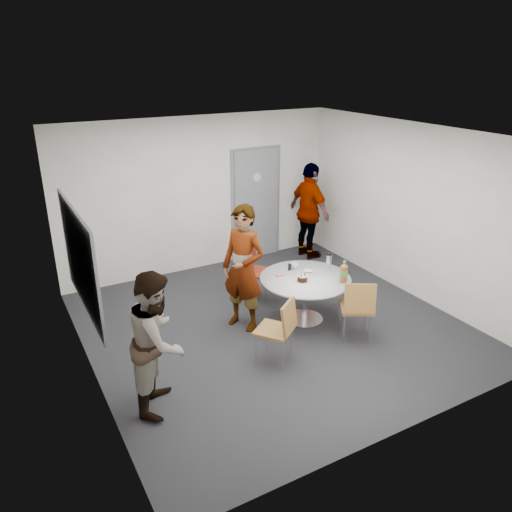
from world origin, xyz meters
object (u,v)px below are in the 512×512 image
door (256,204)px  chair_far (256,266)px  person_right (310,211)px  chair_near_left (280,326)px  whiteboard (80,260)px  table (307,283)px  chair_near_right (358,305)px  person_main (243,268)px  person_left (158,341)px

door → chair_far: size_ratio=2.37×
person_right → chair_near_left: bearing=136.7°
whiteboard → table: whiteboard is taller
whiteboard → chair_near_right: size_ratio=2.12×
whiteboard → person_main: (2.10, 0.02, -0.55)m
table → person_left: person_left is taller
person_right → whiteboard: bearing=108.5°
table → chair_near_right: bearing=-72.7°
chair_near_left → chair_near_right: (1.17, -0.06, 0.02)m
table → chair_near_left: table is taller
table → person_left: 2.60m
whiteboard → chair_far: 2.92m
whiteboard → chair_near_right: (3.24, -1.08, -0.90)m
table → person_right: (1.42, 2.02, 0.32)m
chair_near_right → person_main: 1.62m
chair_far → person_main: 0.97m
chair_near_right → chair_near_left: bearing=-152.5°
whiteboard → chair_near_right: 3.53m
person_main → person_right: bearing=99.5°
whiteboard → person_main: whiteboard is taller
chair_near_left → person_main: person_main is taller
table → chair_near_left: bearing=-140.7°
door → person_main: bearing=-122.8°
whiteboard → person_left: bearing=-64.0°
chair_near_right → person_right: size_ratio=0.49×
person_left → person_right: person_right is taller
chair_near_right → person_main: person_main is taller
chair_near_left → person_left: 1.58m
chair_near_left → person_main: bearing=51.5°
person_main → person_left: size_ratio=1.12×
person_right → chair_near_right: bearing=154.4°
door → chair_near_left: door is taller
whiteboard → chair_near_right: bearing=-18.4°
chair_near_right → person_right: bearing=98.0°
whiteboard → chair_near_left: bearing=-26.2°
whiteboard → person_right: whiteboard is taller
door → whiteboard: (-3.56, -2.28, 0.42)m
whiteboard → person_left: whiteboard is taller
door → whiteboard: size_ratio=1.12×
door → chair_far: 1.87m
chair_near_right → chair_far: bearing=137.8°
chair_far → person_right: bearing=176.7°
whiteboard → person_left: (0.51, -1.05, -0.65)m
chair_near_left → person_right: (2.34, 2.77, 0.38)m
person_right → person_main: bearing=123.8°
chair_near_right → chair_far: (-0.56, 1.79, -0.00)m
chair_near_right → person_right: (1.17, 2.83, 0.36)m
chair_near_right → chair_far: 1.87m
whiteboard → table: bearing=-5.2°
table → person_main: size_ratio=0.72×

